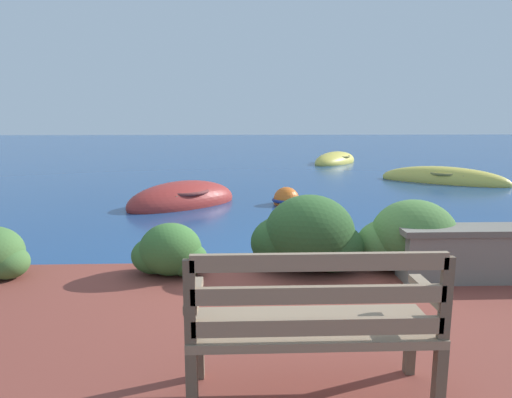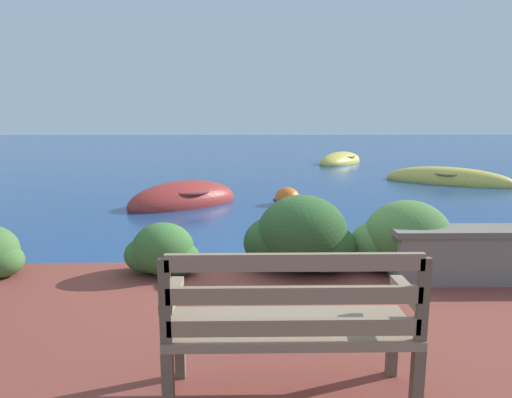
# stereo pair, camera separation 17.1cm
# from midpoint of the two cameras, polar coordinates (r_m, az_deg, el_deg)

# --- Properties ---
(ground_plane) EXTENTS (80.00, 80.00, 0.00)m
(ground_plane) POSITION_cam_midpoint_polar(r_m,az_deg,el_deg) (5.23, 3.77, -10.11)
(ground_plane) COLOR navy
(park_bench) EXTENTS (1.39, 0.48, 0.93)m
(park_bench) POSITION_cam_midpoint_polar(r_m,az_deg,el_deg) (2.62, 5.25, -15.02)
(park_bench) COLOR brown
(park_bench) RESTS_ON patio_terrace
(stone_wall) EXTENTS (1.86, 0.39, 0.54)m
(stone_wall) POSITION_cam_midpoint_polar(r_m,az_deg,el_deg) (5.05, 26.44, -6.05)
(stone_wall) COLOR slate
(stone_wall) RESTS_ON patio_terrace
(hedge_clump_left) EXTENTS (0.79, 0.57, 0.54)m
(hedge_clump_left) POSITION_cam_midpoint_polar(r_m,az_deg,el_deg) (4.78, -11.76, -6.55)
(hedge_clump_left) COLOR #38662D
(hedge_clump_left) RESTS_ON patio_terrace
(hedge_clump_centre) EXTENTS (1.18, 0.85, 0.80)m
(hedge_clump_centre) POSITION_cam_midpoint_polar(r_m,az_deg,el_deg) (4.81, 5.46, -4.84)
(hedge_clump_centre) COLOR #284C23
(hedge_clump_centre) RESTS_ON patio_terrace
(hedge_clump_right) EXTENTS (1.11, 0.80, 0.76)m
(hedge_clump_right) POSITION_cam_midpoint_polar(r_m,az_deg,el_deg) (5.01, 17.95, -4.93)
(hedge_clump_right) COLOR #426B33
(hedge_clump_right) RESTS_ON patio_terrace
(rowboat_nearest) EXTENTS (2.64, 2.45, 0.87)m
(rowboat_nearest) POSITION_cam_midpoint_polar(r_m,az_deg,el_deg) (9.60, -9.66, -0.30)
(rowboat_nearest) COLOR #9E2D28
(rowboat_nearest) RESTS_ON ground_plane
(rowboat_mid) EXTENTS (3.32, 2.67, 0.77)m
(rowboat_mid) POSITION_cam_midpoint_polar(r_m,az_deg,el_deg) (13.67, 22.04, 2.19)
(rowboat_mid) COLOR #DBC64C
(rowboat_mid) RESTS_ON ground_plane
(rowboat_far) EXTENTS (2.57, 3.03, 0.77)m
(rowboat_far) POSITION_cam_midpoint_polar(r_m,az_deg,el_deg) (18.24, 9.59, 4.67)
(rowboat_far) COLOR #DBC64C
(rowboat_far) RESTS_ON ground_plane
(mooring_buoy) EXTENTS (0.60, 0.60, 0.55)m
(mooring_buoy) POSITION_cam_midpoint_polar(r_m,az_deg,el_deg) (9.53, 3.30, -0.12)
(mooring_buoy) COLOR orange
(mooring_buoy) RESTS_ON ground_plane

